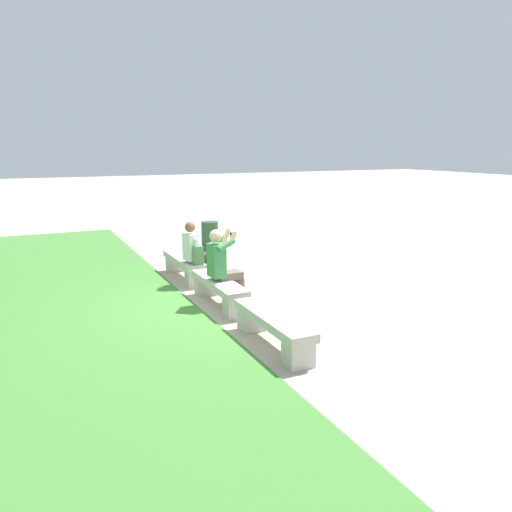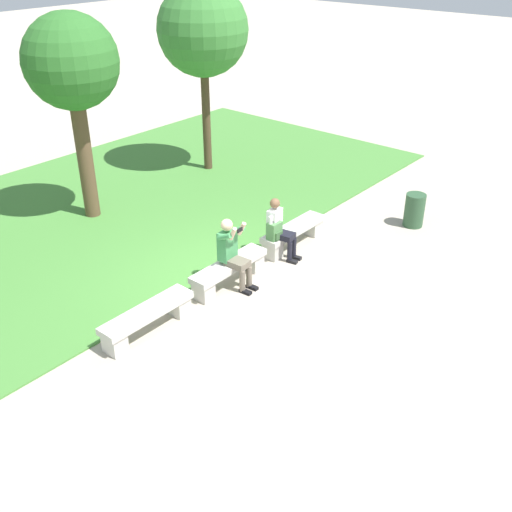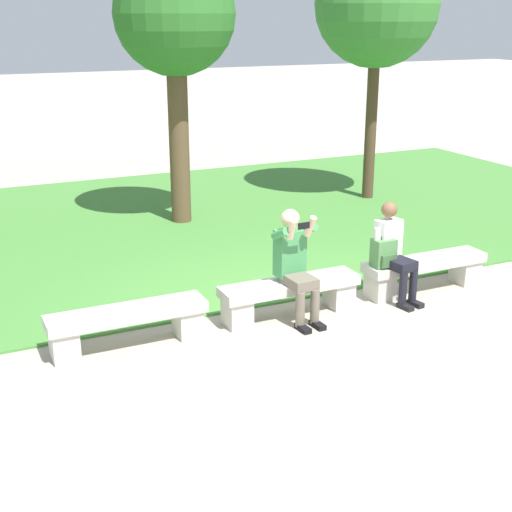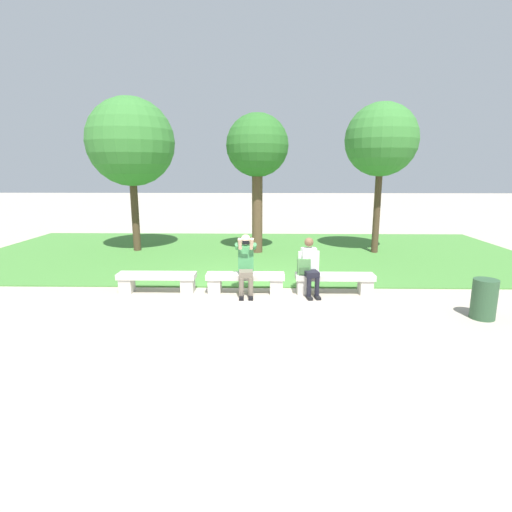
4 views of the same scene
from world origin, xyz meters
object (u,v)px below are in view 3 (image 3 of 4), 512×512
person_photographer (295,260)px  tree_behind_wall (377,5)px  bench_main (128,322)px  bench_near (290,293)px  person_distant (393,249)px  tree_left_background (175,19)px  backpack (384,254)px  bench_mid (424,269)px

person_photographer → tree_behind_wall: size_ratio=0.28×
bench_main → bench_near: (1.99, 0.00, 0.00)m
person_distant → tree_left_background: bearing=105.3°
tree_behind_wall → tree_left_background: (-3.90, -0.06, -0.22)m
person_photographer → backpack: 1.28m
bench_near → backpack: (1.29, -0.05, 0.33)m
person_distant → tree_left_background: size_ratio=0.28×
person_distant → backpack: person_distant is taller
tree_behind_wall → person_distant: bearing=-120.3°
person_photographer → person_distant: bearing=0.5°
person_photographer → tree_left_background: (0.17, 4.52, 2.66)m
person_distant → backpack: (-0.13, 0.02, -0.05)m
tree_left_background → bench_main: bearing=-116.1°
bench_main → bench_mid: bearing=0.0°
bench_main → tree_behind_wall: bearing=36.5°
tree_behind_wall → backpack: bearing=-121.6°
person_distant → backpack: size_ratio=2.94×
tree_behind_wall → person_photographer: bearing=-131.7°
bench_mid → backpack: (-0.70, -0.05, 0.33)m
backpack → person_distant: bearing=-7.5°
person_distant → tree_behind_wall: size_ratio=0.26×
person_photographer → person_distant: (1.40, 0.01, -0.06)m
bench_main → bench_near: size_ratio=1.00×
person_distant → tree_behind_wall: bearing=59.7°
person_photographer → backpack: bearing=1.3°
tree_behind_wall → bench_main: bearing=-143.5°
bench_main → tree_left_background: size_ratio=0.39×
person_distant → tree_behind_wall: tree_behind_wall is taller
bench_main → person_distant: size_ratio=1.38×
bench_near → person_distant: size_ratio=1.38×
bench_main → tree_behind_wall: (6.08, 4.50, 3.32)m
bench_near → tree_behind_wall: bearing=47.7°
bench_mid → person_distant: size_ratio=1.38×
person_photographer → bench_mid: bearing=2.3°
bench_mid → person_photographer: bearing=-177.7°
bench_main → tree_left_background: bearing=63.9°
person_distant → tree_left_background: (-1.23, 4.51, 2.72)m
bench_main → backpack: size_ratio=4.07×
person_distant → backpack: 0.13m
bench_mid → tree_behind_wall: tree_behind_wall is taller
bench_near → backpack: backpack is taller
bench_main → bench_mid: 3.98m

